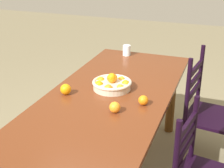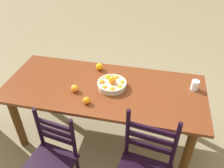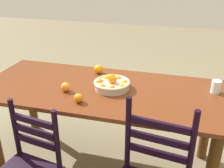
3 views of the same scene
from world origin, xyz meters
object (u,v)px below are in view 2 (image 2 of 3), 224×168
Objects in this scene: dining_table at (104,96)px; orange_loose_1 at (87,101)px; orange_loose_0 at (99,67)px; chair_near_window at (52,161)px; fruit_bowl at (112,84)px; orange_loose_2 at (75,88)px; drinking_glass at (195,85)px.

orange_loose_1 reaches higher than dining_table.
orange_loose_0 is at bearing -86.98° from orange_loose_1.
chair_near_window is at bearing 80.29° from orange_loose_0.
fruit_bowl is (-0.08, -0.02, 0.17)m from dining_table.
drinking_glass is at bearing -165.87° from orange_loose_2.
orange_loose_2 is at bearing -40.67° from orange_loose_1.
fruit_bowl is at bearing 10.11° from drinking_glass.
dining_table is 2.29× the size of chair_near_window.
dining_table is 27.98× the size of orange_loose_2.
orange_loose_1 is 1.09m from drinking_glass.
orange_loose_2 is (-0.04, -0.60, 0.37)m from chair_near_window.
chair_near_window is 2.99× the size of fruit_bowl.
orange_loose_1 is (0.18, 0.29, -0.01)m from fruit_bowl.
chair_near_window is 0.62m from orange_loose_1.
chair_near_window is at bearing 65.51° from orange_loose_1.
orange_loose_0 is at bearing -107.90° from orange_loose_2.
orange_loose_2 is (0.26, 0.13, 0.16)m from dining_table.
chair_near_window reaches higher than dining_table.
dining_table is at bearing 76.74° from chair_near_window.
fruit_bowl is at bearing -121.03° from orange_loose_1.
orange_loose_1 is at bearing 139.33° from orange_loose_2.
orange_loose_0 is at bearing -7.70° from drinking_glass.
chair_near_window is 13.12× the size of orange_loose_1.
orange_loose_2 is at bearing 14.13° from drinking_glass.
drinking_glass is (-0.90, -0.16, 0.17)m from dining_table.
chair_near_window is at bearing 67.65° from dining_table.
dining_table is 0.36m from orange_loose_0.
drinking_glass reaches higher than orange_loose_0.
orange_loose_2 is at bearing 95.55° from chair_near_window.
fruit_bowl is 0.83m from drinking_glass.
orange_loose_0 is 0.58m from orange_loose_1.
dining_table is 0.33m from orange_loose_1.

